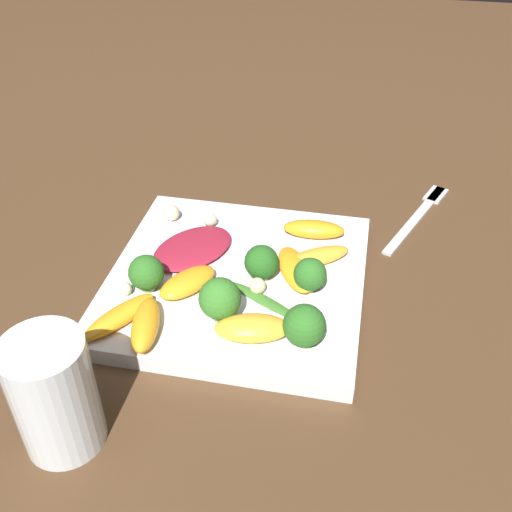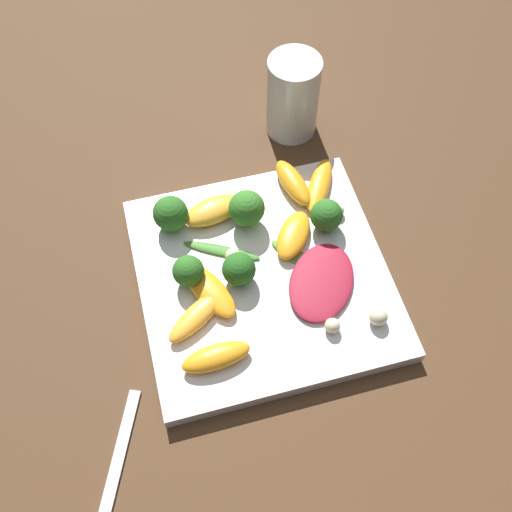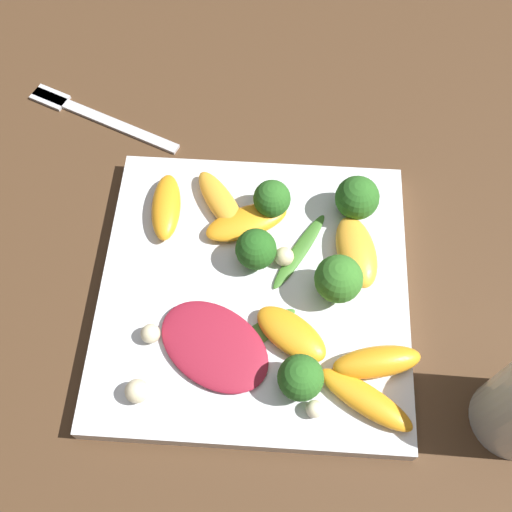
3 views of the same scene
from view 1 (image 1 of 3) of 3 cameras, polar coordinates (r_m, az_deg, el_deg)
The scene contains 23 objects.
ground_plane at distance 0.63m, azimuth -1.81°, elevation -2.98°, with size 2.40×2.40×0.00m, color #4C331E.
plate at distance 0.63m, azimuth -1.83°, elevation -2.36°, with size 0.26×0.26×0.02m.
drinking_glass at distance 0.49m, azimuth -18.66°, elevation -12.42°, with size 0.06×0.06×0.10m.
fork at distance 0.77m, azimuth 15.54°, elevation 4.23°, with size 0.16×0.08×0.01m.
radicchio_leaf_0 at distance 0.65m, azimuth -6.05°, elevation 0.76°, with size 0.12×0.11×0.01m.
orange_segment_0 at distance 0.60m, azimuth -6.53°, elevation -2.50°, with size 0.07×0.06×0.02m.
orange_segment_1 at distance 0.63m, azimuth 5.67°, elevation -0.12°, with size 0.06×0.08×0.02m.
orange_segment_2 at distance 0.62m, azimuth 3.77°, elevation -1.26°, with size 0.08×0.06×0.02m.
orange_segment_3 at distance 0.56m, azimuth -10.47°, elevation -6.43°, with size 0.07×0.04×0.02m.
orange_segment_4 at distance 0.55m, azimuth -0.34°, elevation -6.88°, with size 0.05×0.07×0.02m.
orange_segment_5 at distance 0.67m, azimuth 5.53°, elevation 2.56°, with size 0.03×0.07×0.02m.
orange_segment_6 at distance 0.58m, azimuth -12.87°, elevation -5.60°, with size 0.08×0.06×0.01m.
broccoli_floret_0 at distance 0.55m, azimuth -3.20°, elevation -4.15°, with size 0.04×0.04×0.05m.
broccoli_floret_1 at distance 0.53m, azimuth 4.62°, elevation -6.64°, with size 0.04×0.04×0.04m.
broccoli_floret_2 at distance 0.60m, azimuth 0.51°, elevation -0.70°, with size 0.04×0.04×0.04m.
broccoli_floret_3 at distance 0.60m, azimuth -10.41°, elevation -1.61°, with size 0.04×0.04×0.04m.
broccoli_floret_4 at distance 0.59m, azimuth 5.17°, elevation -1.78°, with size 0.03×0.03×0.04m.
arugula_sprig_0 at distance 0.62m, azimuth -5.76°, elevation -1.44°, with size 0.07×0.06×0.00m.
arugula_sprig_1 at distance 0.59m, azimuth 0.83°, elevation -4.28°, with size 0.05×0.08×0.00m.
macadamia_nut_0 at distance 0.59m, azimuth 0.14°, elevation -2.86°, with size 0.02×0.02×0.02m.
macadamia_nut_1 at distance 0.70m, azimuth -8.07°, elevation 4.10°, with size 0.02×0.02×0.02m.
macadamia_nut_2 at distance 0.61m, azimuth -12.35°, elevation -3.06°, with size 0.01×0.01×0.01m.
macadamia_nut_3 at distance 0.69m, azimuth -4.40°, elevation 3.46°, with size 0.02×0.02×0.02m.
Camera 1 is at (0.47, 0.11, 0.41)m, focal length 42.00 mm.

